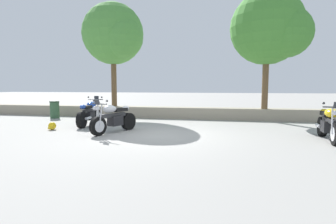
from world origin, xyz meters
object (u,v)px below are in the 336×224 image
object	(u,v)px
leafy_tree_mid_left	(271,29)
trash_bin	(55,110)
motorcycle_blue_near_left	(90,114)
motorcycle_silver_centre	(114,119)
rider_helmet	(52,126)
leafy_tree_far_left	(115,35)
rider_backpack	(100,122)
motorcycle_yellow_far_right	(329,124)

from	to	relation	value
leafy_tree_mid_left	trash_bin	world-z (taller)	leafy_tree_mid_left
motorcycle_blue_near_left	motorcycle_silver_centre	bearing A→B (deg)	-40.70
rider_helmet	leafy_tree_far_left	size ratio (longest dim) A/B	0.05
rider_backpack	trash_bin	world-z (taller)	trash_bin
rider_backpack	leafy_tree_mid_left	size ratio (longest dim) A/B	0.09
trash_bin	motorcycle_yellow_far_right	bearing A→B (deg)	-16.20
motorcycle_silver_centre	rider_helmet	xyz separation A→B (m)	(-2.48, 0.11, -0.35)
motorcycle_yellow_far_right	rider_helmet	world-z (taller)	motorcycle_yellow_far_right
rider_helmet	leafy_tree_mid_left	distance (m)	10.05
trash_bin	leafy_tree_mid_left	bearing A→B (deg)	5.71
motorcycle_blue_near_left	rider_helmet	bearing A→B (deg)	-121.89
leafy_tree_mid_left	motorcycle_blue_near_left	bearing A→B (deg)	-158.28
trash_bin	leafy_tree_far_left	bearing A→B (deg)	25.97
motorcycle_yellow_far_right	trash_bin	world-z (taller)	motorcycle_yellow_far_right
motorcycle_blue_near_left	rider_backpack	distance (m)	1.17
leafy_tree_mid_left	rider_backpack	bearing A→B (deg)	-150.37
motorcycle_yellow_far_right	leafy_tree_mid_left	world-z (taller)	leafy_tree_mid_left
leafy_tree_mid_left	trash_bin	xyz separation A→B (m)	(-10.32, -1.03, -3.71)
motorcycle_blue_near_left	rider_backpack	bearing A→B (deg)	-42.64
rider_backpack	leafy_tree_far_left	xyz separation A→B (m)	(-1.05, 4.01, 4.00)
rider_helmet	trash_bin	distance (m)	3.87
rider_backpack	trash_bin	bearing A→B (deg)	144.82
motorcycle_yellow_far_right	rider_backpack	xyz separation A→B (m)	(-7.52, 0.61, -0.24)
motorcycle_blue_near_left	trash_bin	bearing A→B (deg)	147.24
rider_backpack	motorcycle_yellow_far_right	bearing A→B (deg)	-4.65
motorcycle_yellow_far_right	rider_helmet	size ratio (longest dim) A/B	7.38
motorcycle_silver_centre	rider_backpack	size ratio (longest dim) A/B	4.20
motorcycle_yellow_far_right	leafy_tree_mid_left	distance (m)	5.75
motorcycle_yellow_far_right	leafy_tree_far_left	bearing A→B (deg)	151.67
leafy_tree_far_left	trash_bin	size ratio (longest dim) A/B	6.23
rider_helmet	leafy_tree_mid_left	xyz separation A→B (m)	(8.18, 4.25, 4.00)
motorcycle_silver_centre	trash_bin	bearing A→B (deg)	144.20
leafy_tree_mid_left	rider_helmet	bearing A→B (deg)	-152.57
rider_helmet	leafy_tree_mid_left	bearing A→B (deg)	27.43
rider_backpack	rider_helmet	bearing A→B (deg)	-162.06
rider_backpack	leafy_tree_mid_left	xyz separation A→B (m)	(6.52, 3.71, 3.90)
motorcycle_blue_near_left	motorcycle_silver_centre	xyz separation A→B (m)	(1.66, -1.43, 0.00)
rider_backpack	trash_bin	size ratio (longest dim) A/B	0.55
trash_bin	rider_helmet	bearing A→B (deg)	-56.36
leafy_tree_mid_left	leafy_tree_far_left	bearing A→B (deg)	177.70
motorcycle_yellow_far_right	rider_backpack	world-z (taller)	motorcycle_yellow_far_right
motorcycle_silver_centre	rider_backpack	world-z (taller)	motorcycle_silver_centre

